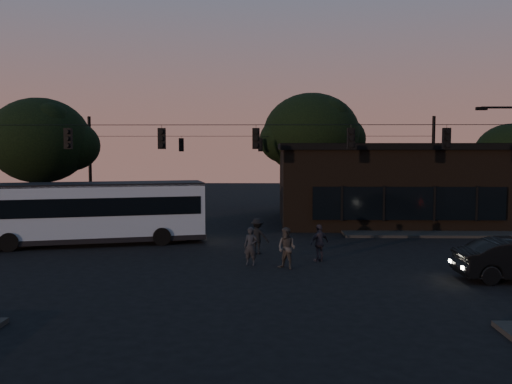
{
  "coord_description": "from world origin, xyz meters",
  "views": [
    {
      "loc": [
        0.57,
        -23.17,
        5.09
      ],
      "look_at": [
        0.0,
        4.0,
        3.0
      ],
      "focal_mm": 40.0,
      "sensor_mm": 36.0,
      "label": 1
    }
  ],
  "objects_px": {
    "pedestrian_d": "(257,236)",
    "pedestrian_c": "(319,243)",
    "bus": "(94,210)",
    "pedestrian_a": "(251,246)",
    "building": "(391,183)",
    "pedestrian_b": "(287,248)"
  },
  "relations": [
    {
      "from": "building",
      "to": "pedestrian_c",
      "type": "distance_m",
      "value": 15.13
    },
    {
      "from": "pedestrian_c",
      "to": "pedestrian_d",
      "type": "bearing_deg",
      "value": -66.72
    },
    {
      "from": "bus",
      "to": "pedestrian_c",
      "type": "height_order",
      "value": "bus"
    },
    {
      "from": "building",
      "to": "pedestrian_d",
      "type": "distance_m",
      "value": 15.03
    },
    {
      "from": "building",
      "to": "pedestrian_a",
      "type": "height_order",
      "value": "building"
    },
    {
      "from": "pedestrian_a",
      "to": "pedestrian_d",
      "type": "relative_size",
      "value": 0.96
    },
    {
      "from": "building",
      "to": "pedestrian_a",
      "type": "bearing_deg",
      "value": -122.12
    },
    {
      "from": "building",
      "to": "pedestrian_a",
      "type": "relative_size",
      "value": 9.24
    },
    {
      "from": "bus",
      "to": "pedestrian_d",
      "type": "distance_m",
      "value": 9.16
    },
    {
      "from": "bus",
      "to": "pedestrian_a",
      "type": "height_order",
      "value": "bus"
    },
    {
      "from": "bus",
      "to": "pedestrian_d",
      "type": "relative_size",
      "value": 6.83
    },
    {
      "from": "bus",
      "to": "pedestrian_d",
      "type": "xyz_separation_m",
      "value": [
        8.73,
        -2.61,
        -0.96
      ]
    },
    {
      "from": "bus",
      "to": "pedestrian_a",
      "type": "distance_m",
      "value": 10.05
    },
    {
      "from": "pedestrian_a",
      "to": "pedestrian_b",
      "type": "relative_size",
      "value": 0.95
    },
    {
      "from": "building",
      "to": "pedestrian_b",
      "type": "bearing_deg",
      "value": -116.46
    },
    {
      "from": "pedestrian_b",
      "to": "pedestrian_c",
      "type": "xyz_separation_m",
      "value": [
        1.53,
        1.62,
        -0.04
      ]
    },
    {
      "from": "bus",
      "to": "building",
      "type": "bearing_deg",
      "value": 12.61
    },
    {
      "from": "pedestrian_c",
      "to": "pedestrian_d",
      "type": "height_order",
      "value": "pedestrian_d"
    },
    {
      "from": "building",
      "to": "pedestrian_b",
      "type": "xyz_separation_m",
      "value": [
        -7.63,
        -15.34,
        -1.83
      ]
    },
    {
      "from": "bus",
      "to": "pedestrian_b",
      "type": "distance_m",
      "value": 11.73
    },
    {
      "from": "pedestrian_a",
      "to": "pedestrian_c",
      "type": "relative_size",
      "value": 0.99
    },
    {
      "from": "pedestrian_d",
      "to": "pedestrian_c",
      "type": "bearing_deg",
      "value": 165.35
    }
  ]
}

